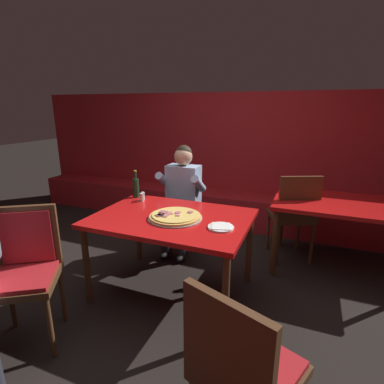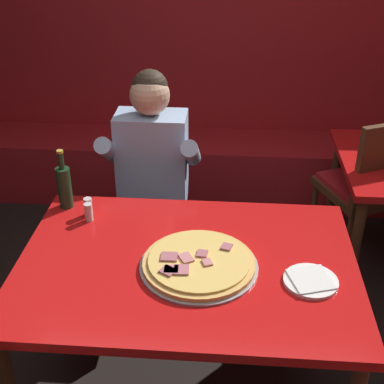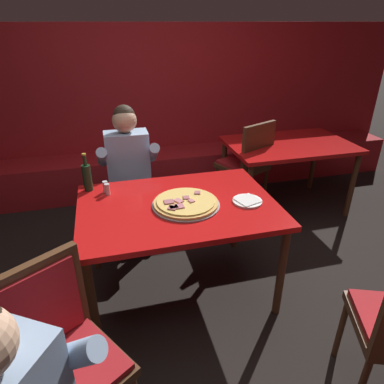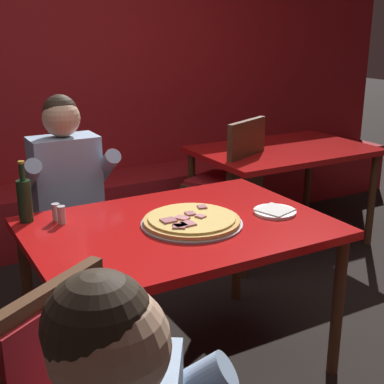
{
  "view_description": "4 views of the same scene",
  "coord_description": "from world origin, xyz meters",
  "px_view_note": "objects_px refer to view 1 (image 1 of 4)",
  "views": [
    {
      "loc": [
        1.1,
        -2.25,
        1.7
      ],
      "look_at": [
        0.16,
        0.08,
        0.98
      ],
      "focal_mm": 28.0,
      "sensor_mm": 36.0,
      "label": 1
    },
    {
      "loc": [
        0.15,
        -1.73,
        2.07
      ],
      "look_at": [
        0.0,
        0.23,
        0.95
      ],
      "focal_mm": 50.0,
      "sensor_mm": 36.0,
      "label": 2
    },
    {
      "loc": [
        -0.43,
        -2.06,
        1.91
      ],
      "look_at": [
        0.17,
        0.24,
        0.72
      ],
      "focal_mm": 32.0,
      "sensor_mm": 36.0,
      "label": 3
    },
    {
      "loc": [
        -1.08,
        -2.05,
        1.65
      ],
      "look_at": [
        0.19,
        0.21,
        0.83
      ],
      "focal_mm": 50.0,
      "sensor_mm": 36.0,
      "label": 4
    }
  ],
  "objects_px": {
    "shaker_oregano": "(142,198)",
    "shaker_parmesan": "(143,197)",
    "main_dining_table": "(172,224)",
    "pizza": "(175,216)",
    "plate_white_paper": "(221,227)",
    "dining_chair_far_right": "(26,265)",
    "dining_chair_side_aisle": "(294,211)",
    "beer_bottle": "(136,187)",
    "diner_seated_blue_shirt": "(181,195)",
    "dining_chair_near_left": "(241,367)",
    "background_dining_table": "(339,210)"
  },
  "relations": [
    {
      "from": "shaker_oregano",
      "to": "shaker_parmesan",
      "type": "distance_m",
      "value": 0.05
    },
    {
      "from": "main_dining_table",
      "to": "pizza",
      "type": "height_order",
      "value": "pizza"
    },
    {
      "from": "main_dining_table",
      "to": "plate_white_paper",
      "type": "height_order",
      "value": "plate_white_paper"
    },
    {
      "from": "main_dining_table",
      "to": "dining_chair_far_right",
      "type": "relative_size",
      "value": 1.37
    },
    {
      "from": "shaker_parmesan",
      "to": "dining_chair_side_aisle",
      "type": "distance_m",
      "value": 1.65
    },
    {
      "from": "shaker_parmesan",
      "to": "dining_chair_far_right",
      "type": "height_order",
      "value": "dining_chair_far_right"
    },
    {
      "from": "beer_bottle",
      "to": "dining_chair_side_aisle",
      "type": "bearing_deg",
      "value": 22.58
    },
    {
      "from": "shaker_oregano",
      "to": "dining_chair_far_right",
      "type": "xyz_separation_m",
      "value": [
        -0.28,
        -1.17,
        -0.2
      ]
    },
    {
      "from": "diner_seated_blue_shirt",
      "to": "dining_chair_near_left",
      "type": "height_order",
      "value": "diner_seated_blue_shirt"
    },
    {
      "from": "dining_chair_side_aisle",
      "to": "pizza",
      "type": "bearing_deg",
      "value": -130.87
    },
    {
      "from": "shaker_oregano",
      "to": "dining_chair_side_aisle",
      "type": "height_order",
      "value": "dining_chair_side_aisle"
    },
    {
      "from": "dining_chair_near_left",
      "to": "main_dining_table",
      "type": "bearing_deg",
      "value": 127.5
    },
    {
      "from": "beer_bottle",
      "to": "dining_chair_near_left",
      "type": "height_order",
      "value": "beer_bottle"
    },
    {
      "from": "main_dining_table",
      "to": "diner_seated_blue_shirt",
      "type": "xyz_separation_m",
      "value": [
        -0.27,
        0.8,
        0.02
      ]
    },
    {
      "from": "shaker_parmesan",
      "to": "dining_chair_side_aisle",
      "type": "height_order",
      "value": "dining_chair_side_aisle"
    },
    {
      "from": "main_dining_table",
      "to": "shaker_parmesan",
      "type": "distance_m",
      "value": 0.59
    },
    {
      "from": "main_dining_table",
      "to": "shaker_parmesan",
      "type": "relative_size",
      "value": 15.96
    },
    {
      "from": "main_dining_table",
      "to": "background_dining_table",
      "type": "height_order",
      "value": "same"
    },
    {
      "from": "shaker_oregano",
      "to": "dining_chair_near_left",
      "type": "bearing_deg",
      "value": -46.56
    },
    {
      "from": "dining_chair_far_right",
      "to": "plate_white_paper",
      "type": "bearing_deg",
      "value": 33.08
    },
    {
      "from": "shaker_oregano",
      "to": "dining_chair_far_right",
      "type": "distance_m",
      "value": 1.22
    },
    {
      "from": "dining_chair_side_aisle",
      "to": "background_dining_table",
      "type": "relative_size",
      "value": 0.78
    },
    {
      "from": "plate_white_paper",
      "to": "diner_seated_blue_shirt",
      "type": "relative_size",
      "value": 0.16
    },
    {
      "from": "plate_white_paper",
      "to": "diner_seated_blue_shirt",
      "type": "height_order",
      "value": "diner_seated_blue_shirt"
    },
    {
      "from": "shaker_parmesan",
      "to": "background_dining_table",
      "type": "distance_m",
      "value": 2.03
    },
    {
      "from": "beer_bottle",
      "to": "dining_chair_near_left",
      "type": "xyz_separation_m",
      "value": [
        1.5,
        -1.56,
        -0.29
      ]
    },
    {
      "from": "dining_chair_far_right",
      "to": "background_dining_table",
      "type": "relative_size",
      "value": 0.78
    },
    {
      "from": "dining_chair_side_aisle",
      "to": "dining_chair_near_left",
      "type": "relative_size",
      "value": 1.03
    },
    {
      "from": "diner_seated_blue_shirt",
      "to": "background_dining_table",
      "type": "bearing_deg",
      "value": 7.08
    },
    {
      "from": "main_dining_table",
      "to": "shaker_oregano",
      "type": "distance_m",
      "value": 0.55
    },
    {
      "from": "dining_chair_far_right",
      "to": "dining_chair_side_aisle",
      "type": "bearing_deg",
      "value": 48.31
    },
    {
      "from": "beer_bottle",
      "to": "shaker_oregano",
      "type": "relative_size",
      "value": 3.4
    },
    {
      "from": "dining_chair_side_aisle",
      "to": "dining_chair_near_left",
      "type": "xyz_separation_m",
      "value": [
        -0.09,
        -2.22,
        -0.02
      ]
    },
    {
      "from": "dining_chair_near_left",
      "to": "diner_seated_blue_shirt",
      "type": "bearing_deg",
      "value": 120.61
    },
    {
      "from": "shaker_parmesan",
      "to": "main_dining_table",
      "type": "bearing_deg",
      "value": -33.58
    },
    {
      "from": "beer_bottle",
      "to": "diner_seated_blue_shirt",
      "type": "height_order",
      "value": "diner_seated_blue_shirt"
    },
    {
      "from": "beer_bottle",
      "to": "plate_white_paper",
      "type": "bearing_deg",
      "value": -23.93
    },
    {
      "from": "plate_white_paper",
      "to": "shaker_parmesan",
      "type": "height_order",
      "value": "shaker_parmesan"
    },
    {
      "from": "shaker_oregano",
      "to": "dining_chair_side_aisle",
      "type": "relative_size",
      "value": 0.08
    },
    {
      "from": "pizza",
      "to": "diner_seated_blue_shirt",
      "type": "distance_m",
      "value": 0.89
    },
    {
      "from": "main_dining_table",
      "to": "beer_bottle",
      "type": "height_order",
      "value": "beer_bottle"
    },
    {
      "from": "dining_chair_side_aisle",
      "to": "diner_seated_blue_shirt",
      "type": "bearing_deg",
      "value": -168.75
    },
    {
      "from": "dining_chair_near_left",
      "to": "dining_chair_far_right",
      "type": "height_order",
      "value": "dining_chair_far_right"
    },
    {
      "from": "pizza",
      "to": "dining_chair_side_aisle",
      "type": "distance_m",
      "value": 1.44
    },
    {
      "from": "shaker_oregano",
      "to": "dining_chair_near_left",
      "type": "xyz_separation_m",
      "value": [
        1.37,
        -1.44,
        -0.22
      ]
    },
    {
      "from": "beer_bottle",
      "to": "dining_chair_side_aisle",
      "type": "distance_m",
      "value": 1.74
    },
    {
      "from": "plate_white_paper",
      "to": "background_dining_table",
      "type": "relative_size",
      "value": 0.16
    },
    {
      "from": "plate_white_paper",
      "to": "background_dining_table",
      "type": "bearing_deg",
      "value": 49.57
    },
    {
      "from": "dining_chair_near_left",
      "to": "background_dining_table",
      "type": "height_order",
      "value": "dining_chair_near_left"
    },
    {
      "from": "pizza",
      "to": "dining_chair_near_left",
      "type": "relative_size",
      "value": 0.48
    }
  ]
}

